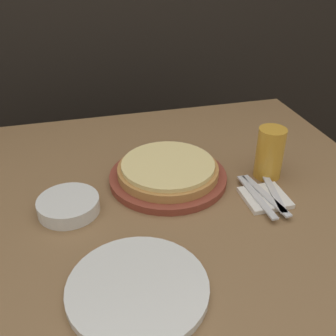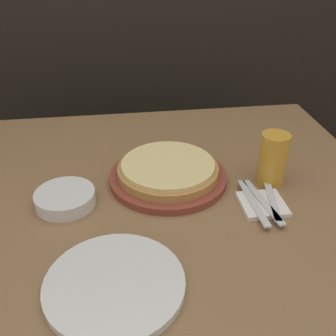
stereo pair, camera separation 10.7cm
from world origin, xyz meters
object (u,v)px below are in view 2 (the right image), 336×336
(dinner_plate, at_px, (115,284))
(spoon, at_px, (272,201))
(pizza_on_board, at_px, (168,173))
(dinner_knife, at_px, (263,201))
(fork, at_px, (253,202))
(side_bowl, at_px, (65,198))
(beer_glass, at_px, (273,157))

(dinner_plate, relative_size, spoon, 1.66)
(pizza_on_board, xyz_separation_m, dinner_knife, (0.22, -0.15, -0.01))
(pizza_on_board, xyz_separation_m, fork, (0.19, -0.15, -0.01))
(fork, distance_m, dinner_knife, 0.03)
(side_bowl, distance_m, spoon, 0.52)
(fork, height_order, dinner_knife, same)
(spoon, bearing_deg, side_bowl, 171.54)
(beer_glass, relative_size, spoon, 0.87)
(spoon, bearing_deg, dinner_plate, -151.84)
(pizza_on_board, relative_size, side_bowl, 2.14)
(dinner_plate, relative_size, fork, 1.41)
(dinner_knife, bearing_deg, beer_glass, 61.42)
(dinner_plate, height_order, side_bowl, side_bowl)
(side_bowl, bearing_deg, fork, -9.36)
(side_bowl, bearing_deg, dinner_knife, -8.89)
(pizza_on_board, distance_m, spoon, 0.29)
(beer_glass, bearing_deg, dinner_knife, -118.58)
(pizza_on_board, height_order, side_bowl, pizza_on_board)
(pizza_on_board, bearing_deg, spoon, -31.69)
(pizza_on_board, bearing_deg, beer_glass, -9.35)
(dinner_plate, bearing_deg, beer_glass, 36.46)
(fork, relative_size, spoon, 1.18)
(pizza_on_board, relative_size, dinner_plate, 1.17)
(side_bowl, relative_size, spoon, 0.91)
(beer_glass, height_order, dinner_knife, beer_glass)
(dinner_plate, xyz_separation_m, fork, (0.35, 0.21, 0.01))
(fork, xyz_separation_m, dinner_knife, (0.03, 0.00, 0.00))
(beer_glass, distance_m, spoon, 0.13)
(beer_glass, xyz_separation_m, spoon, (-0.03, -0.11, -0.06))
(fork, bearing_deg, spoon, 0.00)
(dinner_plate, bearing_deg, spoon, 28.16)
(beer_glass, xyz_separation_m, dinner_plate, (-0.43, -0.32, -0.07))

